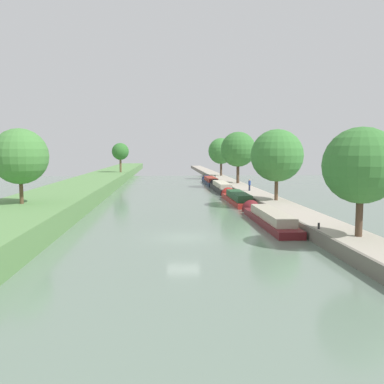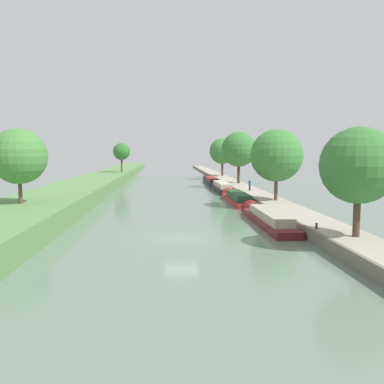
{
  "view_description": "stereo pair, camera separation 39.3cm",
  "coord_description": "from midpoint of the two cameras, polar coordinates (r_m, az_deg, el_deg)",
  "views": [
    {
      "loc": [
        -1.48,
        -30.77,
        6.58
      ],
      "look_at": [
        2.4,
        25.08,
        1.0
      ],
      "focal_mm": 38.43,
      "sensor_mm": 36.0,
      "label": 1
    },
    {
      "loc": [
        -1.09,
        -30.8,
        6.58
      ],
      "look_at": [
        2.4,
        25.08,
        1.0
      ],
      "focal_mm": 38.43,
      "sensor_mm": 36.0,
      "label": 2
    }
  ],
  "objects": [
    {
      "name": "mooring_bollard_near",
      "position": [
        31.39,
        17.23,
        -4.54
      ],
      "size": [
        0.16,
        0.16,
        0.45
      ],
      "color": "black",
      "rests_on": "right_towpath"
    },
    {
      "name": "ground_plane",
      "position": [
        31.51,
        -1.16,
        -6.36
      ],
      "size": [
        160.0,
        160.0,
        0.0
      ],
      "primitive_type": "plane",
      "color": "slate"
    },
    {
      "name": "tree_rightbank_midfar",
      "position": [
        73.18,
        6.67,
        5.89
      ],
      "size": [
        6.16,
        6.16,
        9.07
      ],
      "color": "#4C3828",
      "rests_on": "right_towpath"
    },
    {
      "name": "right_towpath",
      "position": [
        33.79,
        18.3,
        -5.04
      ],
      "size": [
        3.44,
        260.0,
        0.92
      ],
      "color": "#A89E8E",
      "rests_on": "ground_plane"
    },
    {
      "name": "tree_rightbank_far",
      "position": [
        95.49,
        4.36,
        5.69
      ],
      "size": [
        5.97,
        5.97,
        8.69
      ],
      "color": "#4C3828",
      "rests_on": "right_towpath"
    },
    {
      "name": "tree_leftbank_upstream",
      "position": [
        93.2,
        -9.63,
        5.55
      ],
      "size": [
        3.77,
        3.77,
        6.51
      ],
      "color": "brown",
      "rests_on": "left_grassy_bank"
    },
    {
      "name": "tree_rightbank_near",
      "position": [
        29.1,
        22.48,
        3.4
      ],
      "size": [
        5.05,
        5.05,
        7.26
      ],
      "color": "#4C3828",
      "rests_on": "right_towpath"
    },
    {
      "name": "narrowboat_navy",
      "position": [
        83.67,
        2.77,
        1.56
      ],
      "size": [
        2.12,
        14.94,
        2.09
      ],
      "color": "#141E42",
      "rests_on": "ground_plane"
    },
    {
      "name": "narrowboat_black",
      "position": [
        68.78,
        4.21,
        0.72
      ],
      "size": [
        2.17,
        15.55,
        2.18
      ],
      "color": "black",
      "rests_on": "ground_plane"
    },
    {
      "name": "person_walking",
      "position": [
        59.47,
        8.19,
        1.01
      ],
      "size": [
        0.34,
        0.34,
        1.66
      ],
      "color": "#282D42",
      "rests_on": "right_towpath"
    },
    {
      "name": "narrowboat_maroon",
      "position": [
        38.31,
        10.52,
        -3.46
      ],
      "size": [
        2.08,
        14.62,
        2.04
      ],
      "color": "maroon",
      "rests_on": "ground_plane"
    },
    {
      "name": "tree_leftbank_downstream",
      "position": [
        39.59,
        -22.64,
        4.58
      ],
      "size": [
        4.95,
        4.95,
        6.71
      ],
      "color": "brown",
      "rests_on": "left_grassy_bank"
    },
    {
      "name": "tree_rightbank_midnear",
      "position": [
        48.27,
        11.88,
        4.97
      ],
      "size": [
        6.03,
        6.03,
        8.18
      ],
      "color": "brown",
      "rests_on": "right_towpath"
    },
    {
      "name": "mooring_bollard_far",
      "position": [
        90.2,
        3.5,
        2.22
      ],
      "size": [
        0.16,
        0.16,
        0.45
      ],
      "color": "black",
      "rests_on": "right_towpath"
    },
    {
      "name": "narrowboat_red",
      "position": [
        53.81,
        6.36,
        -0.78
      ],
      "size": [
        2.14,
        13.94,
        2.13
      ],
      "color": "maroon",
      "rests_on": "ground_plane"
    },
    {
      "name": "stone_quay",
      "position": [
        33.15,
        15.33,
        -5.11
      ],
      "size": [
        0.25,
        260.0,
        0.97
      ],
      "color": "#6B665B",
      "rests_on": "ground_plane"
    }
  ]
}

